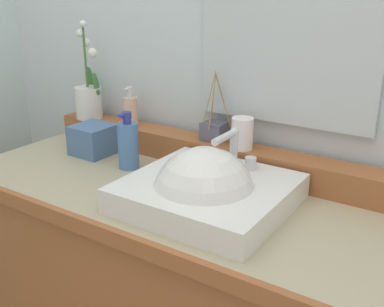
{
  "coord_description": "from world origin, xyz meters",
  "views": [
    {
      "loc": [
        0.7,
        -1.0,
        1.43
      ],
      "look_at": [
        0.05,
        -0.01,
        1.0
      ],
      "focal_mm": 43.1,
      "sensor_mm": 36.0,
      "label": 1
    }
  ],
  "objects": [
    {
      "name": "mirror",
      "position": [
        0.18,
        0.28,
        1.33
      ],
      "size": [
        0.55,
        0.02,
        0.59
      ],
      "primitive_type": "cube",
      "color": "silver"
    },
    {
      "name": "soap_dispenser",
      "position": [
        -0.37,
        0.22,
        1.01
      ],
      "size": [
        0.05,
        0.05,
        0.14
      ],
      "color": "beige",
      "rests_on": "back_ledge"
    },
    {
      "name": "tissue_box",
      "position": [
        -0.43,
        0.09,
        0.92
      ],
      "size": [
        0.13,
        0.13,
        0.1
      ],
      "primitive_type": "cube",
      "rotation": [
        0.0,
        0.0,
        -0.02
      ],
      "color": "#486A95",
      "rests_on": "vanity_cabinet"
    },
    {
      "name": "lotion_bottle",
      "position": [
        -0.24,
        0.05,
        0.95
      ],
      "size": [
        0.07,
        0.07,
        0.19
      ],
      "color": "#4A74B1",
      "rests_on": "vanity_cabinet"
    },
    {
      "name": "tumbler_cup",
      "position": [
        0.09,
        0.2,
        1.0
      ],
      "size": [
        0.07,
        0.07,
        0.1
      ],
      "primitive_type": "cylinder",
      "color": "white",
      "rests_on": "back_ledge"
    },
    {
      "name": "reed_diffuser",
      "position": [
        -0.03,
        0.23,
        0.99
      ],
      "size": [
        0.09,
        0.11,
        0.22
      ],
      "color": "#524F5F",
      "rests_on": "back_ledge"
    },
    {
      "name": "sink_basin",
      "position": [
        0.11,
        -0.05,
        0.9
      ],
      "size": [
        0.42,
        0.4,
        0.29
      ],
      "color": "white",
      "rests_on": "vanity_cabinet"
    },
    {
      "name": "potted_plant",
      "position": [
        -0.56,
        0.2,
        1.04
      ],
      "size": [
        0.11,
        0.11,
        0.36
      ],
      "color": "silver",
      "rests_on": "back_ledge"
    },
    {
      "name": "back_ledge",
      "position": [
        0.0,
        0.22,
        0.91
      ],
      "size": [
        1.34,
        0.1,
        0.09
      ],
      "primitive_type": "cube",
      "color": "#99572F",
      "rests_on": "vanity_cabinet"
    },
    {
      "name": "wall_back",
      "position": [
        0.0,
        0.39,
        1.32
      ],
      "size": [
        2.9,
        0.2,
        2.65
      ],
      "primitive_type": "cube",
      "color": "silver",
      "rests_on": "ground"
    }
  ]
}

